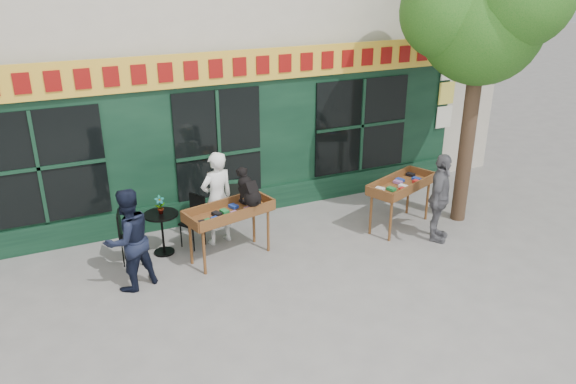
% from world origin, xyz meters
% --- Properties ---
extents(ground, '(80.00, 80.00, 0.00)m').
position_xyz_m(ground, '(0.00, 0.00, 0.00)').
color(ground, slate).
rests_on(ground, ground).
extents(street_tree, '(3.05, 2.90, 5.60)m').
position_xyz_m(street_tree, '(4.34, 0.36, 4.11)').
color(street_tree, '#382619').
rests_on(street_tree, ground).
extents(book_cart_center, '(1.60, 0.96, 0.99)m').
position_xyz_m(book_cart_center, '(-0.38, 0.69, 0.82)').
color(book_cart_center, brown).
rests_on(book_cart_center, ground).
extents(dog, '(0.47, 0.66, 0.60)m').
position_xyz_m(dog, '(-0.03, 0.64, 1.29)').
color(dog, black).
rests_on(dog, book_cart_center).
extents(woman, '(0.71, 0.55, 1.74)m').
position_xyz_m(woman, '(-0.38, 1.34, 0.87)').
color(woman, white).
rests_on(woman, ground).
extents(book_cart_right, '(1.62, 1.14, 0.99)m').
position_xyz_m(book_cart_right, '(3.01, 0.50, 0.82)').
color(book_cart_right, brown).
rests_on(book_cart_right, ground).
extents(man_right, '(0.99, 0.95, 1.66)m').
position_xyz_m(man_right, '(3.31, -0.25, 0.83)').
color(man_right, '#5B5A5F').
rests_on(man_right, ground).
extents(bistro_table, '(0.60, 0.60, 0.76)m').
position_xyz_m(bistro_table, '(-1.41, 1.33, 0.54)').
color(bistro_table, black).
rests_on(bistro_table, ground).
extents(bistro_chair_left, '(0.44, 0.43, 0.95)m').
position_xyz_m(bistro_chair_left, '(-2.04, 1.25, 0.56)').
color(bistro_chair_left, black).
rests_on(bistro_chair_left, ground).
extents(bistro_chair_right, '(0.50, 0.50, 0.95)m').
position_xyz_m(bistro_chair_right, '(-0.78, 1.43, 0.56)').
color(bistro_chair_right, black).
rests_on(bistro_chair_right, ground).
extents(potted_plant, '(0.18, 0.12, 0.33)m').
position_xyz_m(potted_plant, '(-1.41, 1.33, 0.93)').
color(potted_plant, gray).
rests_on(potted_plant, bistro_table).
extents(man_left, '(0.98, 0.89, 1.66)m').
position_xyz_m(man_left, '(-2.11, 0.43, 0.83)').
color(man_left, black).
rests_on(man_left, ground).
extents(chalkboard, '(0.59, 0.30, 0.79)m').
position_xyz_m(chalkboard, '(0.23, 2.19, 0.40)').
color(chalkboard, black).
rests_on(chalkboard, ground).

